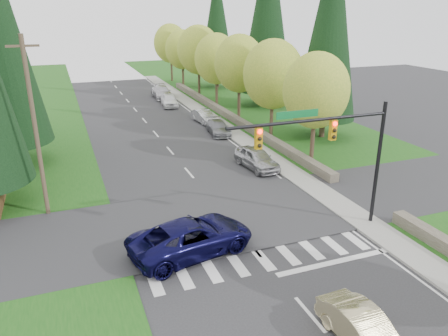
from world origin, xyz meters
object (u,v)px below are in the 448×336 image
sedan_champagne (364,330)px  parked_car_e (162,92)px  parked_car_a (257,158)px  parked_car_c (204,116)px  suv_navy (192,237)px  parked_car_d (169,100)px  parked_car_b (218,128)px

sedan_champagne → parked_car_e: bearing=82.6°
parked_car_a → parked_car_c: 14.32m
suv_navy → sedan_champagne: bearing=-167.0°
parked_car_c → parked_car_d: 8.94m
suv_navy → parked_car_a: (7.93, 9.70, -0.09)m
parked_car_d → parked_car_e: size_ratio=0.81×
parked_car_d → parked_car_b: bearing=-77.4°
parked_car_b → parked_car_d: parked_car_d is taller
parked_car_a → parked_car_e: 28.31m
sedan_champagne → parked_car_b: bearing=77.5°
suv_navy → parked_car_c: size_ratio=1.56×
suv_navy → parked_car_e: size_ratio=1.15×
parked_car_c → parked_car_e: (-1.11, 14.00, 0.13)m
parked_car_a → parked_car_d: size_ratio=1.03×
sedan_champagne → parked_car_e: parked_car_e is taller
parked_car_b → parked_car_d: size_ratio=0.99×
parked_car_a → parked_car_b: parked_car_a is taller
sedan_champagne → parked_car_b: (4.65, 27.44, -0.04)m
parked_car_b → parked_car_a: bearing=-86.2°
suv_navy → parked_car_b: (8.47, 19.34, -0.23)m
sedan_champagne → parked_car_c: bearing=78.7°
parked_car_b → parked_car_e: (-1.01, 18.66, 0.15)m
sedan_champagne → parked_car_d: (3.35, 40.93, 0.08)m
parked_car_a → parked_car_e: bearing=84.8°
parked_car_e → parked_car_c: bearing=-83.8°
parked_car_b → suv_navy: bearing=-106.7°
parked_car_b → parked_car_d: 13.56m
parked_car_a → parked_car_b: bearing=80.7°
parked_car_b → parked_car_d: (-1.30, 13.49, 0.11)m
sedan_champagne → parked_car_c: size_ratio=1.02×
suv_navy → parked_car_c: suv_navy is taller
parked_car_a → parked_car_b: 9.66m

